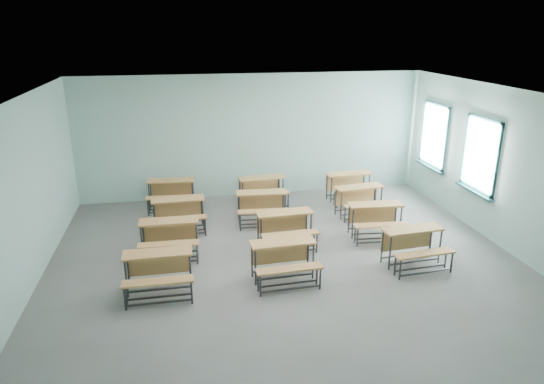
{
  "coord_description": "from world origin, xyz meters",
  "views": [
    {
      "loc": [
        -1.84,
        -8.3,
        4.32
      ],
      "look_at": [
        -0.03,
        1.2,
        1.0
      ],
      "focal_mm": 32.0,
      "sensor_mm": 36.0,
      "label": 1
    }
  ],
  "objects_px": {
    "desk_unit_r0c1": "(284,256)",
    "desk_unit_r3c0": "(171,190)",
    "desk_unit_r2c1": "(262,203)",
    "desk_unit_r0c0": "(158,267)",
    "desk_unit_r1c1": "(286,224)",
    "desk_unit_r0c2": "(415,242)",
    "desk_unit_r3c1": "(263,187)",
    "desk_unit_r1c2": "(376,216)",
    "desk_unit_r2c0": "(179,210)",
    "desk_unit_r3c2": "(350,183)",
    "desk_unit_r1c0": "(169,233)",
    "desk_unit_r2c2": "(361,197)"
  },
  "relations": [
    {
      "from": "desk_unit_r0c1",
      "to": "desk_unit_r3c0",
      "type": "bearing_deg",
      "value": 113.26
    },
    {
      "from": "desk_unit_r2c1",
      "to": "desk_unit_r3c0",
      "type": "bearing_deg",
      "value": 151.0
    },
    {
      "from": "desk_unit_r0c0",
      "to": "desk_unit_r1c1",
      "type": "bearing_deg",
      "value": 29.66
    },
    {
      "from": "desk_unit_r0c0",
      "to": "desk_unit_r0c2",
      "type": "xyz_separation_m",
      "value": [
        4.7,
        0.14,
        0.0
      ]
    },
    {
      "from": "desk_unit_r1c1",
      "to": "desk_unit_r3c1",
      "type": "distance_m",
      "value": 2.47
    },
    {
      "from": "desk_unit_r0c1",
      "to": "desk_unit_r1c2",
      "type": "height_order",
      "value": "same"
    },
    {
      "from": "desk_unit_r1c1",
      "to": "desk_unit_r2c0",
      "type": "height_order",
      "value": "same"
    },
    {
      "from": "desk_unit_r2c1",
      "to": "desk_unit_r3c2",
      "type": "distance_m",
      "value": 2.7
    },
    {
      "from": "desk_unit_r0c1",
      "to": "desk_unit_r3c2",
      "type": "relative_size",
      "value": 0.98
    },
    {
      "from": "desk_unit_r0c0",
      "to": "desk_unit_r3c1",
      "type": "distance_m",
      "value": 4.6
    },
    {
      "from": "desk_unit_r0c0",
      "to": "desk_unit_r1c1",
      "type": "relative_size",
      "value": 0.97
    },
    {
      "from": "desk_unit_r0c2",
      "to": "desk_unit_r1c0",
      "type": "relative_size",
      "value": 1.03
    },
    {
      "from": "desk_unit_r1c0",
      "to": "desk_unit_r2c2",
      "type": "relative_size",
      "value": 0.95
    },
    {
      "from": "desk_unit_r0c2",
      "to": "desk_unit_r3c2",
      "type": "distance_m",
      "value": 3.69
    },
    {
      "from": "desk_unit_r2c2",
      "to": "desk_unit_r3c1",
      "type": "xyz_separation_m",
      "value": [
        -2.16,
        1.17,
        0.0
      ]
    },
    {
      "from": "desk_unit_r0c0",
      "to": "desk_unit_r2c0",
      "type": "relative_size",
      "value": 0.97
    },
    {
      "from": "desk_unit_r2c2",
      "to": "desk_unit_r3c1",
      "type": "distance_m",
      "value": 2.46
    },
    {
      "from": "desk_unit_r0c0",
      "to": "desk_unit_r1c2",
      "type": "xyz_separation_m",
      "value": [
        4.51,
        1.53,
        0.0
      ]
    },
    {
      "from": "desk_unit_r2c2",
      "to": "desk_unit_r3c2",
      "type": "height_order",
      "value": "same"
    },
    {
      "from": "desk_unit_r2c2",
      "to": "desk_unit_r3c2",
      "type": "bearing_deg",
      "value": 76.55
    },
    {
      "from": "desk_unit_r1c0",
      "to": "desk_unit_r1c1",
      "type": "height_order",
      "value": "same"
    },
    {
      "from": "desk_unit_r1c0",
      "to": "desk_unit_r3c1",
      "type": "relative_size",
      "value": 0.95
    },
    {
      "from": "desk_unit_r0c1",
      "to": "desk_unit_r1c2",
      "type": "bearing_deg",
      "value": 29.86
    },
    {
      "from": "desk_unit_r1c2",
      "to": "desk_unit_r2c1",
      "type": "bearing_deg",
      "value": 155.75
    },
    {
      "from": "desk_unit_r2c2",
      "to": "desk_unit_r3c0",
      "type": "bearing_deg",
      "value": 155.45
    },
    {
      "from": "desk_unit_r0c2",
      "to": "desk_unit_r2c0",
      "type": "relative_size",
      "value": 1.02
    },
    {
      "from": "desk_unit_r2c2",
      "to": "desk_unit_r3c1",
      "type": "relative_size",
      "value": 1.0
    },
    {
      "from": "desk_unit_r2c0",
      "to": "desk_unit_r2c2",
      "type": "relative_size",
      "value": 0.96
    },
    {
      "from": "desk_unit_r0c1",
      "to": "desk_unit_r2c2",
      "type": "distance_m",
      "value": 3.64
    },
    {
      "from": "desk_unit_r1c2",
      "to": "desk_unit_r2c0",
      "type": "bearing_deg",
      "value": 169.15
    },
    {
      "from": "desk_unit_r0c1",
      "to": "desk_unit_r0c2",
      "type": "distance_m",
      "value": 2.53
    },
    {
      "from": "desk_unit_r0c0",
      "to": "desk_unit_r2c0",
      "type": "xyz_separation_m",
      "value": [
        0.36,
        2.66,
        0.0
      ]
    },
    {
      "from": "desk_unit_r2c0",
      "to": "desk_unit_r3c1",
      "type": "relative_size",
      "value": 0.96
    },
    {
      "from": "desk_unit_r0c0",
      "to": "desk_unit_r3c0",
      "type": "height_order",
      "value": "same"
    },
    {
      "from": "desk_unit_r2c0",
      "to": "desk_unit_r3c0",
      "type": "relative_size",
      "value": 0.99
    },
    {
      "from": "desk_unit_r0c0",
      "to": "desk_unit_r3c1",
      "type": "relative_size",
      "value": 0.93
    },
    {
      "from": "desk_unit_r0c1",
      "to": "desk_unit_r3c0",
      "type": "height_order",
      "value": "same"
    },
    {
      "from": "desk_unit_r2c1",
      "to": "desk_unit_r3c1",
      "type": "bearing_deg",
      "value": 83.35
    },
    {
      "from": "desk_unit_r3c2",
      "to": "desk_unit_r3c0",
      "type": "bearing_deg",
      "value": 172.13
    },
    {
      "from": "desk_unit_r3c0",
      "to": "desk_unit_r3c2",
      "type": "xyz_separation_m",
      "value": [
        4.54,
        -0.26,
        0.0
      ]
    },
    {
      "from": "desk_unit_r0c0",
      "to": "desk_unit_r3c2",
      "type": "height_order",
      "value": "same"
    },
    {
      "from": "desk_unit_r0c2",
      "to": "desk_unit_r3c0",
      "type": "relative_size",
      "value": 1.01
    },
    {
      "from": "desk_unit_r0c0",
      "to": "desk_unit_r3c2",
      "type": "bearing_deg",
      "value": 39.04
    },
    {
      "from": "desk_unit_r0c1",
      "to": "desk_unit_r1c2",
      "type": "xyz_separation_m",
      "value": [
        2.34,
        1.5,
        0.0
      ]
    },
    {
      "from": "desk_unit_r0c2",
      "to": "desk_unit_r3c1",
      "type": "height_order",
      "value": "same"
    },
    {
      "from": "desk_unit_r1c0",
      "to": "desk_unit_r0c0",
      "type": "bearing_deg",
      "value": -94.72
    },
    {
      "from": "desk_unit_r3c1",
      "to": "desk_unit_r1c0",
      "type": "bearing_deg",
      "value": -139.44
    },
    {
      "from": "desk_unit_r2c0",
      "to": "desk_unit_r3c0",
      "type": "bearing_deg",
      "value": 94.32
    },
    {
      "from": "desk_unit_r3c0",
      "to": "desk_unit_r0c0",
      "type": "bearing_deg",
      "value": -88.66
    },
    {
      "from": "desk_unit_r0c2",
      "to": "desk_unit_r2c2",
      "type": "relative_size",
      "value": 0.97
    }
  ]
}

